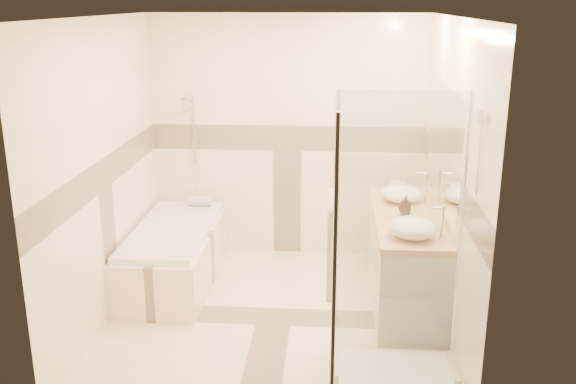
# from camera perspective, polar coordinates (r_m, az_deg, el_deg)

# --- Properties ---
(room) EXTENTS (2.82, 3.02, 2.52)m
(room) POSITION_cam_1_polar(r_m,az_deg,el_deg) (5.18, -0.68, 1.46)
(room) COLOR #FAE4C7
(room) RESTS_ON ground
(bathtub) EXTENTS (0.75, 1.70, 0.56)m
(bathtub) POSITION_cam_1_polar(r_m,az_deg,el_deg) (6.26, -10.11, -5.25)
(bathtub) COLOR #FFE9CB
(bathtub) RESTS_ON ground
(vanity) EXTENTS (0.58, 1.62, 0.85)m
(vanity) POSITION_cam_1_polar(r_m,az_deg,el_deg) (5.74, 10.36, -6.04)
(vanity) COLOR white
(vanity) RESTS_ON ground
(shower_enclosure) EXTENTS (0.96, 0.93, 2.04)m
(shower_enclosure) POSITION_cam_1_polar(r_m,az_deg,el_deg) (4.53, 8.30, -11.30)
(shower_enclosure) COLOR #FFE9CB
(shower_enclosure) RESTS_ON ground
(vessel_sink_near) EXTENTS (0.38, 0.38, 0.15)m
(vessel_sink_near) POSITION_cam_1_polar(r_m,az_deg,el_deg) (5.94, 10.03, -0.12)
(vessel_sink_near) COLOR white
(vessel_sink_near) RESTS_ON vanity
(vessel_sink_far) EXTENTS (0.39, 0.39, 0.16)m
(vessel_sink_far) POSITION_cam_1_polar(r_m,az_deg,el_deg) (5.06, 11.03, -3.13)
(vessel_sink_far) COLOR white
(vessel_sink_far) RESTS_ON vanity
(faucet_near) EXTENTS (0.12, 0.03, 0.29)m
(faucet_near) POSITION_cam_1_polar(r_m,az_deg,el_deg) (5.94, 12.15, 0.70)
(faucet_near) COLOR silver
(faucet_near) RESTS_ON vanity
(faucet_far) EXTENTS (0.11, 0.03, 0.26)m
(faucet_far) POSITION_cam_1_polar(r_m,az_deg,el_deg) (5.07, 13.50, -2.38)
(faucet_far) COLOR silver
(faucet_far) RESTS_ON vanity
(amenity_bottle_a) EXTENTS (0.09, 0.09, 0.17)m
(amenity_bottle_a) POSITION_cam_1_polar(r_m,az_deg,el_deg) (5.57, 10.42, -1.17)
(amenity_bottle_a) COLOR black
(amenity_bottle_a) RESTS_ON vanity
(amenity_bottle_b) EXTENTS (0.11, 0.11, 0.14)m
(amenity_bottle_b) POSITION_cam_1_polar(r_m,az_deg,el_deg) (5.60, 10.38, -1.23)
(amenity_bottle_b) COLOR black
(amenity_bottle_b) RESTS_ON vanity
(folded_towels) EXTENTS (0.17, 0.25, 0.07)m
(folded_towels) POSITION_cam_1_polar(r_m,az_deg,el_deg) (6.26, 9.73, 0.41)
(folded_towels) COLOR silver
(folded_towels) RESTS_ON vanity
(rolled_towel) EXTENTS (0.23, 0.11, 0.11)m
(rolled_towel) POSITION_cam_1_polar(r_m,az_deg,el_deg) (6.73, -7.80, -0.79)
(rolled_towel) COLOR silver
(rolled_towel) RESTS_ON bathtub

